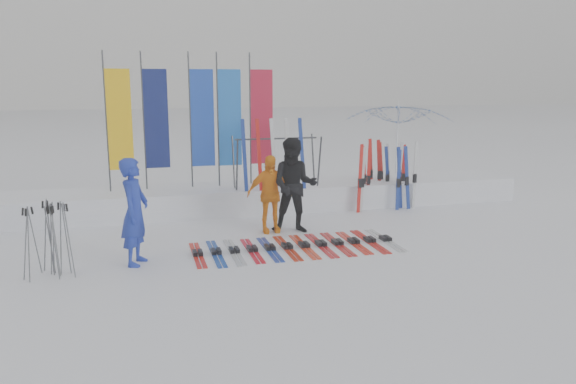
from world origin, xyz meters
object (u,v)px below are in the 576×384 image
object	(u,v)px
tent_canopy	(397,150)
person_black	(294,186)
ski_row	(296,246)
ski_rack	(276,155)
person_blue	(135,212)
person_yellow	(270,194)

from	to	relation	value
tent_canopy	person_black	bearing A→B (deg)	-143.40
tent_canopy	ski_row	bearing A→B (deg)	-135.69
person_black	ski_rack	bearing A→B (deg)	106.35
person_black	person_blue	bearing A→B (deg)	-138.23
person_yellow	ski_rack	bearing A→B (deg)	70.39
person_black	tent_canopy	bearing A→B (deg)	55.85
person_black	tent_canopy	world-z (taller)	tent_canopy
person_blue	tent_canopy	world-z (taller)	tent_canopy
tent_canopy	ski_row	xyz separation A→B (m)	(-3.91, -3.82, -1.27)
tent_canopy	ski_rack	size ratio (longest dim) A/B	1.42
person_black	ski_row	world-z (taller)	person_black
person_black	tent_canopy	size ratio (longest dim) A/B	0.68
person_black	person_yellow	xyz separation A→B (m)	(-0.50, 0.13, -0.18)
ski_row	ski_rack	size ratio (longest dim) A/B	1.90
person_yellow	tent_canopy	world-z (taller)	tent_canopy
person_black	ski_rack	world-z (taller)	person_black
person_black	person_yellow	bearing A→B (deg)	-175.21
ski_row	tent_canopy	bearing A→B (deg)	44.31
person_yellow	ski_row	xyz separation A→B (m)	(0.22, -1.25, -0.78)
person_black	ski_row	size ratio (longest dim) A/B	0.51
tent_canopy	person_yellow	bearing A→B (deg)	-148.12
person_blue	ski_row	world-z (taller)	person_blue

